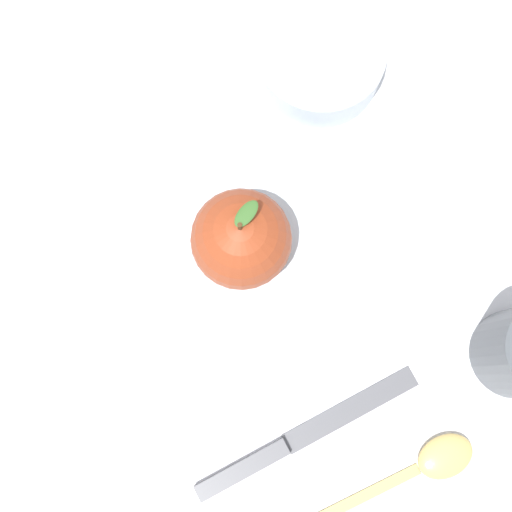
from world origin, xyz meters
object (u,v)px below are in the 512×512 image
(dinner_plate, at_px, (256,258))
(knife, at_px, (287,445))
(side_bowl, at_px, (320,59))
(apple, at_px, (241,239))
(spoon, at_px, (426,466))

(dinner_plate, height_order, knife, dinner_plate)
(dinner_plate, bearing_deg, knife, -142.16)
(dinner_plate, height_order, side_bowl, side_bowl)
(side_bowl, bearing_deg, knife, -156.91)
(dinner_plate, distance_m, side_bowl, 0.19)
(dinner_plate, relative_size, apple, 2.54)
(apple, distance_m, side_bowl, 0.19)
(side_bowl, height_order, spoon, side_bowl)
(knife, bearing_deg, dinner_plate, 37.84)
(dinner_plate, bearing_deg, side_bowl, 10.69)
(knife, bearing_deg, side_bowl, 23.09)
(spoon, bearing_deg, side_bowl, 41.67)
(dinner_plate, height_order, apple, apple)
(knife, distance_m, spoon, 0.12)
(dinner_plate, relative_size, knife, 1.30)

